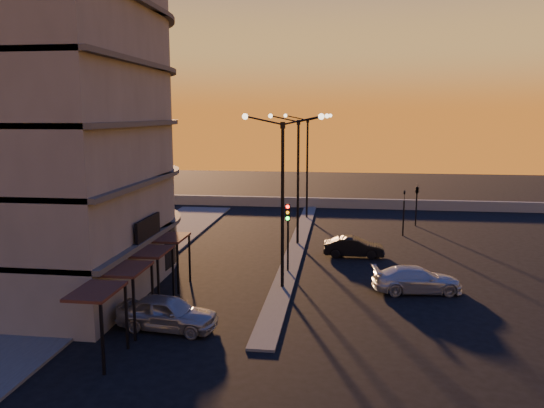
{
  "coord_description": "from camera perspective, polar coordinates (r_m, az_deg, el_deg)",
  "views": [
    {
      "loc": [
        3.11,
        -27.81,
        9.47
      ],
      "look_at": [
        -1.35,
        5.92,
        3.69
      ],
      "focal_mm": 35.0,
      "sensor_mm": 36.0,
      "label": 1
    }
  ],
  "objects": [
    {
      "name": "ground",
      "position": [
        29.54,
        1.11,
        -9.06
      ],
      "size": [
        120.0,
        120.0,
        0.0
      ],
      "primitive_type": "plane",
      "color": "black",
      "rests_on": "ground"
    },
    {
      "name": "sidewalk_west",
      "position": [
        35.85,
        -15.15,
        -5.92
      ],
      "size": [
        5.0,
        40.0,
        0.12
      ],
      "primitive_type": "cube",
      "color": "#494947",
      "rests_on": "ground"
    },
    {
      "name": "car_hatchback",
      "position": [
        24.46,
        -11.19,
        -11.4
      ],
      "size": [
        4.69,
        2.33,
        1.53
      ],
      "primitive_type": "imported",
      "rotation": [
        0.0,
        0.0,
        1.45
      ],
      "color": "#9D9FA4",
      "rests_on": "ground"
    },
    {
      "name": "signal_east_b",
      "position": [
        46.69,
        15.34,
        1.45
      ],
      "size": [
        0.42,
        1.99,
        3.6
      ],
      "color": "black",
      "rests_on": "ground"
    },
    {
      "name": "streetlamp_mid",
      "position": [
        38.13,
        2.83,
        3.79
      ],
      "size": [
        4.32,
        0.32,
        9.51
      ],
      "color": "black",
      "rests_on": "ground"
    },
    {
      "name": "building",
      "position": [
        32.76,
        -24.65,
        13.05
      ],
      "size": [
        14.35,
        17.08,
        25.0
      ],
      "color": "#67625A",
      "rests_on": "ground"
    },
    {
      "name": "signal_east_a",
      "position": [
        42.76,
        13.98,
        -0.81
      ],
      "size": [
        0.13,
        0.16,
        3.6
      ],
      "color": "black",
      "rests_on": "ground"
    },
    {
      "name": "streetlamp_far",
      "position": [
        48.06,
        3.82,
        4.99
      ],
      "size": [
        4.32,
        0.32,
        9.51
      ],
      "color": "black",
      "rests_on": "ground"
    },
    {
      "name": "parapet",
      "position": [
        54.56,
        6.27,
        0.11
      ],
      "size": [
        44.0,
        0.5,
        1.0
      ],
      "primitive_type": "cube",
      "color": "gray",
      "rests_on": "ground"
    },
    {
      "name": "car_sedan",
      "position": [
        36.12,
        8.78,
        -4.59
      ],
      "size": [
        4.02,
        1.41,
        1.32
      ],
      "primitive_type": "imported",
      "rotation": [
        0.0,
        0.0,
        1.57
      ],
      "color": "black",
      "rests_on": "ground"
    },
    {
      "name": "car_wagon",
      "position": [
        29.83,
        15.33,
        -7.83
      ],
      "size": [
        4.97,
        2.54,
        1.38
      ],
      "primitive_type": "imported",
      "rotation": [
        0.0,
        0.0,
        1.7
      ],
      "color": "silver",
      "rests_on": "ground"
    },
    {
      "name": "median",
      "position": [
        39.08,
        2.76,
        -4.31
      ],
      "size": [
        1.2,
        36.0,
        0.12
      ],
      "primitive_type": "cube",
      "color": "#494947",
      "rests_on": "ground"
    },
    {
      "name": "streetlamp_near",
      "position": [
        28.25,
        1.15,
        1.75
      ],
      "size": [
        4.32,
        0.32,
        9.51
      ],
      "color": "black",
      "rests_on": "ground"
    },
    {
      "name": "traffic_light_main",
      "position": [
        31.53,
        1.71,
        -2.42
      ],
      "size": [
        0.28,
        0.44,
        4.25
      ],
      "color": "black",
      "rests_on": "ground"
    }
  ]
}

